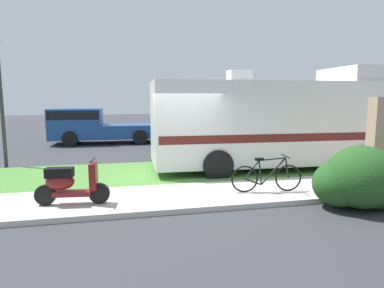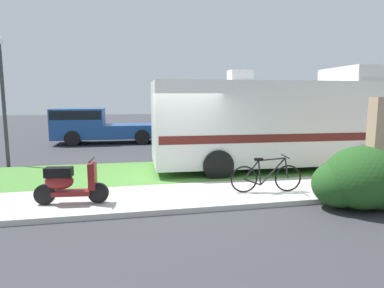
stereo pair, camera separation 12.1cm
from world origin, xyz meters
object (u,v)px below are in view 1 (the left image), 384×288
object	(u,v)px
bicycle	(267,177)
pickup_truck_far	(94,125)
scooter	(69,183)
pickup_truck_near	(228,130)
street_lamp_post	(0,90)
motorhome_rv	(276,121)
bottle_green	(350,180)

from	to	relation	value
bicycle	pickup_truck_far	size ratio (longest dim) A/B	0.30
scooter	pickup_truck_near	world-z (taller)	pickup_truck_near
pickup_truck_near	street_lamp_post	distance (m)	9.11
bicycle	pickup_truck_near	size ratio (longest dim) A/B	0.30
scooter	bicycle	world-z (taller)	scooter
motorhome_rv	pickup_truck_far	world-z (taller)	motorhome_rv
street_lamp_post	bicycle	bearing A→B (deg)	-34.66
pickup_truck_near	bottle_green	distance (m)	7.10
bicycle	street_lamp_post	distance (m)	9.07
bicycle	bottle_green	size ratio (longest dim) A/B	7.39
pickup_truck_near	bottle_green	xyz separation A→B (m)	(1.08, -6.98, -0.71)
scooter	pickup_truck_near	distance (m)	9.33
pickup_truck_far	bicycle	bearing A→B (deg)	-66.19
motorhome_rv	scooter	bearing A→B (deg)	-155.19
bicycle	street_lamp_post	world-z (taller)	street_lamp_post
bottle_green	pickup_truck_near	bearing A→B (deg)	98.81
street_lamp_post	bottle_green	bearing A→B (deg)	-26.13
motorhome_rv	pickup_truck_near	bearing A→B (deg)	92.83
motorhome_rv	scooter	world-z (taller)	motorhome_rv
scooter	bottle_green	xyz separation A→B (m)	(7.02, 0.20, -0.36)
motorhome_rv	street_lamp_post	distance (m)	9.21
bicycle	pickup_truck_near	bearing A→B (deg)	78.79
motorhome_rv	pickup_truck_near	size ratio (longest dim) A/B	1.38
scooter	pickup_truck_near	xyz separation A→B (m)	(5.94, 7.18, 0.35)
bottle_green	street_lamp_post	size ratio (longest dim) A/B	0.05
motorhome_rv	street_lamp_post	size ratio (longest dim) A/B	1.83
bicycle	bottle_green	xyz separation A→B (m)	(2.51, 0.23, -0.27)
street_lamp_post	pickup_truck_near	bearing A→B (deg)	14.19
scooter	bicycle	xyz separation A→B (m)	(4.52, -0.03, -0.09)
scooter	motorhome_rv	bearing A→B (deg)	24.81
motorhome_rv	street_lamp_post	bearing A→B (deg)	166.47
motorhome_rv	pickup_truck_far	distance (m)	10.07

